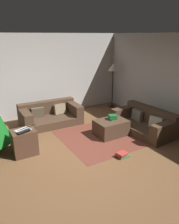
% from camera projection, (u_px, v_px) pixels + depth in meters
% --- Properties ---
extents(ground_plane, '(6.40, 6.40, 0.00)m').
position_uv_depth(ground_plane, '(80.00, 158.00, 4.78)').
color(ground_plane, brown).
extents(rear_partition, '(6.40, 0.12, 2.60)m').
position_uv_depth(rear_partition, '(32.00, 77.00, 6.89)').
color(rear_partition, '#BCB7B2').
rests_on(rear_partition, ground_plane).
extents(couch_left, '(1.76, 0.99, 0.64)m').
position_uv_depth(couch_left, '(50.00, 115.00, 6.59)').
color(couch_left, '#473323').
rests_on(couch_left, ground_plane).
extents(couch_right, '(1.00, 1.76, 0.64)m').
position_uv_depth(couch_right, '(145.00, 122.00, 6.07)').
color(couch_right, '#473323').
rests_on(couch_right, ground_plane).
extents(ottoman, '(0.82, 0.60, 0.41)m').
position_uv_depth(ottoman, '(111.00, 128.00, 5.84)').
color(ottoman, '#473323').
rests_on(ottoman, ground_plane).
extents(gift_box, '(0.25, 0.22, 0.13)m').
position_uv_depth(gift_box, '(113.00, 117.00, 5.83)').
color(gift_box, '#19662D').
rests_on(gift_box, ottoman).
extents(tv_remote, '(0.13, 0.16, 0.02)m').
position_uv_depth(tv_remote, '(110.00, 120.00, 5.80)').
color(tv_remote, black).
rests_on(tv_remote, ottoman).
extents(side_table, '(0.52, 0.44, 0.57)m').
position_uv_depth(side_table, '(24.00, 142.00, 4.87)').
color(side_table, '#4C3323').
rests_on(side_table, ground_plane).
extents(laptop, '(0.43, 0.47, 0.18)m').
position_uv_depth(laptop, '(24.00, 129.00, 4.73)').
color(laptop, silver).
rests_on(laptop, side_table).
extents(book_stack, '(0.30, 0.24, 0.11)m').
position_uv_depth(book_stack, '(122.00, 155.00, 4.81)').
color(book_stack, '#387A47').
rests_on(book_stack, ground_plane).
extents(corner_lamp, '(0.36, 0.36, 1.59)m').
position_uv_depth(corner_lamp, '(113.00, 70.00, 7.75)').
color(corner_lamp, black).
rests_on(corner_lamp, ground_plane).
extents(area_rug, '(2.60, 2.00, 0.01)m').
position_uv_depth(area_rug, '(111.00, 135.00, 5.91)').
color(area_rug, brown).
rests_on(area_rug, ground_plane).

